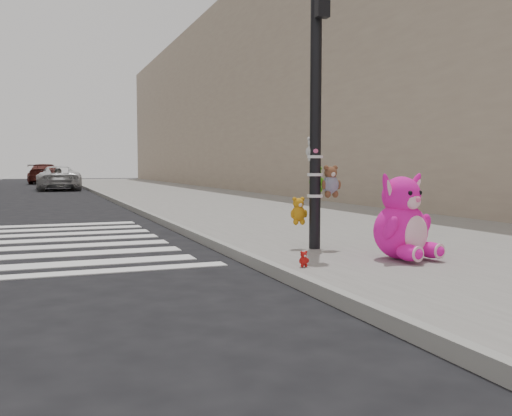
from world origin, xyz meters
name	(u,v)px	position (x,y,z in m)	size (l,w,h in m)	color
ground	(158,302)	(0.00, 0.00, 0.00)	(120.00, 120.00, 0.00)	black
sidewalk_near	(261,209)	(5.00, 10.00, 0.07)	(7.00, 80.00, 0.14)	slate
curb_edge	(142,212)	(1.55, 10.00, 0.07)	(0.12, 80.00, 0.15)	gray
bld_near	(291,90)	(10.50, 20.00, 5.00)	(5.00, 60.00, 10.00)	tan
signal_pole	(316,135)	(2.62, 1.81, 1.75)	(0.71, 0.49, 4.00)	black
pink_bunny	(403,223)	(3.21, 0.57, 0.59)	(0.84, 0.93, 1.11)	#FA15AB
red_teddy	(304,259)	(1.80, 0.50, 0.23)	(0.13, 0.09, 0.19)	red
car_white_near	(58,178)	(0.00, 27.95, 0.66)	(2.19, 4.75, 1.32)	silver
car_maroon_near	(45,174)	(-0.50, 40.71, 0.75)	(2.09, 5.14, 1.49)	#571E18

